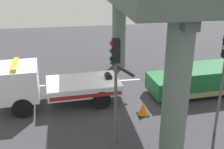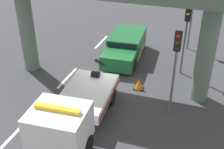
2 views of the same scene
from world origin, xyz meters
TOP-DOWN VIEW (x-y plane):
  - ground_plane at (0.00, 0.00)m, footprint 60.00×40.00m
  - lane_stripe_west at (-6.00, -2.58)m, footprint 2.60×0.16m
  - lane_stripe_mid at (0.00, -2.58)m, footprint 2.60×0.16m
  - lane_stripe_east at (6.00, -2.58)m, footprint 2.60×0.16m
  - tow_truck_white at (4.45, 0.05)m, footprint 7.32×2.76m
  - towed_van_green at (-4.09, -0.00)m, footprint 5.32×2.51m
  - traffic_light_near at (-6.98, 4.04)m, footprint 0.39×0.32m
  - traffic_light_far at (-2.98, 4.04)m, footprint 0.39×0.32m
  - traffic_light_mid at (1.52, 4.04)m, footprint 0.39×0.32m
  - traffic_cone_orange at (-0.26, 1.97)m, footprint 0.55×0.55m

SIDE VIEW (x-z plane):
  - ground_plane at x=0.00m, z-range -0.10..0.00m
  - lane_stripe_west at x=-6.00m, z-range 0.00..0.01m
  - lane_stripe_mid at x=0.00m, z-range 0.00..0.01m
  - lane_stripe_east at x=6.00m, z-range 0.00..0.01m
  - traffic_cone_orange at x=-0.26m, z-range -0.02..0.64m
  - towed_van_green at x=-4.09m, z-range -0.01..1.57m
  - tow_truck_white at x=4.45m, z-range -0.03..2.43m
  - traffic_light_near at x=-6.98m, z-range 0.92..4.90m
  - traffic_light_far at x=-2.98m, z-range 1.00..5.40m
  - traffic_light_mid at x=1.52m, z-range 1.02..5.49m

